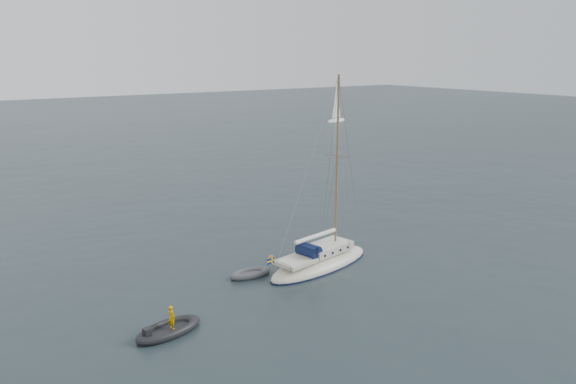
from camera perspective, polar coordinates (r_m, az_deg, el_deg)
ground at (r=33.27m, az=3.95°, el=-8.25°), size 300.00×300.00×0.00m
sailboat at (r=33.97m, az=3.29°, el=-6.14°), size 8.36×2.51×11.90m
dinghy at (r=32.84m, az=-3.85°, el=-8.26°), size 2.55×1.15×0.37m
rib at (r=27.10m, az=-12.05°, el=-13.45°), size 3.40×1.54×1.32m
distant_yacht_b at (r=108.14m, az=4.95°, el=8.99°), size 6.10×3.25×8.08m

